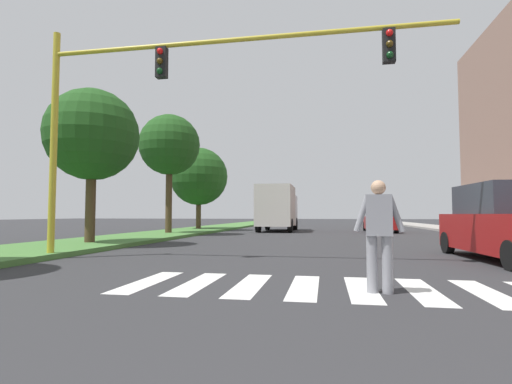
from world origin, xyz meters
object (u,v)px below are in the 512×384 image
at_px(suv_crossing, 509,224).
at_px(truck_box_delivery, 278,208).
at_px(tree_mid, 92,135).
at_px(tree_distant, 199,177).
at_px(traffic_light_gantry, 163,89).
at_px(pedestrian_performer, 379,230).
at_px(sedan_midblock, 379,220).
at_px(tree_far, 169,145).

height_order(suv_crossing, truck_box_delivery, truck_box_delivery).
distance_m(tree_mid, tree_distant, 13.81).
bearing_deg(traffic_light_gantry, pedestrian_performer, -32.81).
relative_size(tree_mid, tree_distant, 0.97).
xyz_separation_m(tree_mid, pedestrian_performer, (9.37, -6.93, -3.20)).
relative_size(suv_crossing, sedan_midblock, 1.04).
xyz_separation_m(tree_mid, sedan_midblock, (12.09, 13.80, -3.34)).
relative_size(tree_far, tree_distant, 1.14).
bearing_deg(sedan_midblock, tree_distant, -179.99).
relative_size(traffic_light_gantry, sedan_midblock, 2.28).
distance_m(traffic_light_gantry, truck_box_delivery, 17.93).
bearing_deg(pedestrian_performer, traffic_light_gantry, 147.19).
height_order(tree_distant, pedestrian_performer, tree_distant).
height_order(tree_mid, truck_box_delivery, tree_mid).
xyz_separation_m(tree_far, pedestrian_performer, (9.49, -14.47, -4.15)).
xyz_separation_m(traffic_light_gantry, sedan_midblock, (7.60, 17.59, -3.63)).
distance_m(tree_mid, sedan_midblock, 18.65).
relative_size(tree_mid, traffic_light_gantry, 0.55).
xyz_separation_m(traffic_light_gantry, suv_crossing, (8.67, 1.62, -3.48)).
bearing_deg(traffic_light_gantry, tree_mid, 139.89).
bearing_deg(tree_mid, traffic_light_gantry, -40.11).
xyz_separation_m(tree_mid, suv_crossing, (13.16, -2.16, -3.20)).
relative_size(tree_distant, traffic_light_gantry, 0.57).
bearing_deg(sedan_midblock, suv_crossing, -86.17).
distance_m(tree_far, suv_crossing, 16.97).
bearing_deg(sedan_midblock, tree_mid, -131.21).
height_order(tree_mid, traffic_light_gantry, traffic_light_gantry).
xyz_separation_m(tree_far, suv_crossing, (13.28, -9.71, -4.15)).
relative_size(tree_distant, sedan_midblock, 1.29).
bearing_deg(sedan_midblock, pedestrian_performer, -97.48).
bearing_deg(tree_distant, sedan_midblock, 0.01).
bearing_deg(tree_mid, sedan_midblock, 48.79).
bearing_deg(tree_mid, pedestrian_performer, -36.48).
bearing_deg(tree_distant, pedestrian_performer, -64.58).
xyz_separation_m(tree_mid, tree_far, (-0.12, 7.54, 0.95)).
xyz_separation_m(suv_crossing, truck_box_delivery, (-7.89, 16.07, 0.70)).
bearing_deg(tree_far, sedan_midblock, 27.14).
bearing_deg(traffic_light_gantry, tree_far, 112.17).
bearing_deg(suv_crossing, sedan_midblock, 93.83).
relative_size(pedestrian_performer, suv_crossing, 0.36).
xyz_separation_m(tree_distant, truck_box_delivery, (5.75, 0.11, -2.28)).
xyz_separation_m(sedan_midblock, truck_box_delivery, (-6.82, 0.11, 0.85)).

